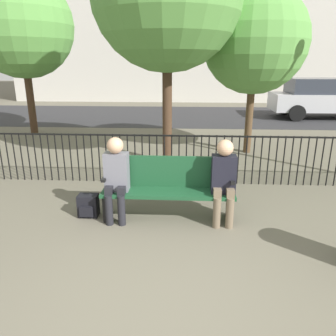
% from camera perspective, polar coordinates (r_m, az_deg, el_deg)
% --- Properties ---
extents(ground_plane, '(80.00, 80.00, 0.00)m').
position_cam_1_polar(ground_plane, '(3.32, -2.11, -24.28)').
color(ground_plane, '#605B4C').
extents(park_bench, '(1.93, 0.45, 0.92)m').
position_cam_1_polar(park_bench, '(4.83, 0.05, -3.10)').
color(park_bench, '#194728').
rests_on(park_bench, ground).
extents(seated_person_0, '(0.34, 0.39, 1.24)m').
position_cam_1_polar(seated_person_0, '(4.74, -9.02, -1.11)').
color(seated_person_0, black).
rests_on(seated_person_0, ground).
extents(seated_person_1, '(0.34, 0.39, 1.23)m').
position_cam_1_polar(seated_person_1, '(4.67, 9.68, -1.55)').
color(seated_person_1, brown).
rests_on(seated_person_1, ground).
extents(backpack, '(0.29, 0.24, 0.34)m').
position_cam_1_polar(backpack, '(5.12, -13.71, -6.40)').
color(backpack, black).
rests_on(backpack, ground).
extents(fence_railing, '(9.01, 0.03, 0.95)m').
position_cam_1_polar(fence_railing, '(6.22, 0.67, 2.31)').
color(fence_railing, black).
rests_on(fence_railing, ground).
extents(tree_0, '(2.48, 2.48, 3.96)m').
position_cam_1_polar(tree_0, '(8.53, 14.91, 20.59)').
color(tree_0, '#4C3823').
rests_on(tree_0, ground).
extents(tree_2, '(3.08, 3.08, 4.83)m').
position_cam_1_polar(tree_2, '(11.52, -24.21, 21.66)').
color(tree_2, '#422D1E').
rests_on(tree_2, ground).
extents(street_surface, '(24.00, 6.00, 0.01)m').
position_cam_1_polar(street_surface, '(14.62, 2.26, 9.13)').
color(street_surface, '#2B2B2D').
rests_on(street_surface, ground).
extents(parked_car_0, '(4.20, 1.94, 1.62)m').
position_cam_1_polar(parked_car_0, '(15.22, 25.19, 11.02)').
color(parked_car_0, '#B7B7BC').
rests_on(parked_car_0, ground).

